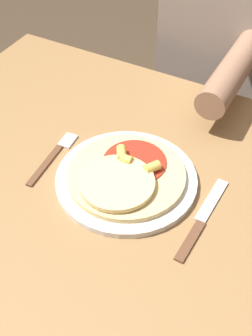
# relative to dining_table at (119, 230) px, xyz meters

# --- Properties ---
(dining_table) EXTENTS (1.08, 0.85, 0.77)m
(dining_table) POSITION_rel_dining_table_xyz_m (0.00, 0.00, 0.00)
(dining_table) COLOR olive
(dining_table) RESTS_ON ground_plane
(plate) EXTENTS (0.29, 0.29, 0.01)m
(plate) POSITION_rel_dining_table_xyz_m (-0.00, 0.03, 0.13)
(plate) COLOR silver
(plate) RESTS_ON dining_table
(pizza) EXTENTS (0.24, 0.24, 0.04)m
(pizza) POSITION_rel_dining_table_xyz_m (-0.00, 0.03, 0.15)
(pizza) COLOR #DBBC7A
(pizza) RESTS_ON plate
(fork) EXTENTS (0.03, 0.18, 0.00)m
(fork) POSITION_rel_dining_table_xyz_m (-0.17, 0.03, 0.13)
(fork) COLOR brown
(fork) RESTS_ON dining_table
(knife) EXTENTS (0.03, 0.22, 0.00)m
(knife) POSITION_rel_dining_table_xyz_m (0.17, 0.01, 0.13)
(knife) COLOR brown
(knife) RESTS_ON dining_table
(person_diner) EXTENTS (0.33, 0.52, 1.15)m
(person_diner) POSITION_rel_dining_table_xyz_m (-0.01, 0.64, 0.02)
(person_diner) COLOR #2D2D38
(person_diner) RESTS_ON ground_plane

